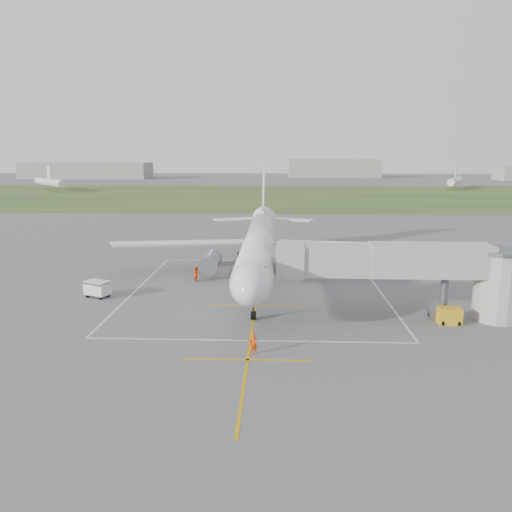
{
  "coord_description": "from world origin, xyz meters",
  "views": [
    {
      "loc": [
        2.14,
        -59.59,
        15.39
      ],
      "look_at": [
        -0.19,
        -4.0,
        4.0
      ],
      "focal_mm": 35.0,
      "sensor_mm": 36.0,
      "label": 1
    }
  ],
  "objects_px": {
    "jet_bridge": "(421,270)",
    "baggage_cart": "(97,289)",
    "airliner": "(259,245)",
    "ramp_worker_wing": "(197,274)",
    "gpu_unit": "(449,316)",
    "ramp_worker_nose": "(254,344)"
  },
  "relations": [
    {
      "from": "jet_bridge",
      "to": "baggage_cart",
      "type": "bearing_deg",
      "value": 170.03
    },
    {
      "from": "ramp_worker_nose",
      "to": "ramp_worker_wing",
      "type": "bearing_deg",
      "value": 93.13
    },
    {
      "from": "airliner",
      "to": "ramp_worker_wing",
      "type": "height_order",
      "value": "airliner"
    },
    {
      "from": "baggage_cart",
      "to": "ramp_worker_nose",
      "type": "xyz_separation_m",
      "value": [
        17.86,
        -15.21,
        -0.07
      ]
    },
    {
      "from": "gpu_unit",
      "to": "baggage_cart",
      "type": "distance_m",
      "value": 36.32
    },
    {
      "from": "jet_bridge",
      "to": "baggage_cart",
      "type": "xyz_separation_m",
      "value": [
        -33.16,
        5.83,
        -3.81
      ]
    },
    {
      "from": "jet_bridge",
      "to": "baggage_cart",
      "type": "relative_size",
      "value": 7.72
    },
    {
      "from": "airliner",
      "to": "ramp_worker_nose",
      "type": "relative_size",
      "value": 27.22
    },
    {
      "from": "airliner",
      "to": "ramp_worker_wing",
      "type": "xyz_separation_m",
      "value": [
        -7.68,
        -1.06,
        -3.45
      ]
    },
    {
      "from": "jet_bridge",
      "to": "baggage_cart",
      "type": "distance_m",
      "value": 33.88
    },
    {
      "from": "airliner",
      "to": "ramp_worker_nose",
      "type": "bearing_deg",
      "value": -88.97
    },
    {
      "from": "airliner",
      "to": "gpu_unit",
      "type": "xyz_separation_m",
      "value": [
        18.15,
        -15.7,
        -3.63
      ]
    },
    {
      "from": "baggage_cart",
      "to": "ramp_worker_wing",
      "type": "relative_size",
      "value": 1.61
    },
    {
      "from": "airliner",
      "to": "gpu_unit",
      "type": "relative_size",
      "value": 22.08
    },
    {
      "from": "baggage_cart",
      "to": "ramp_worker_wing",
      "type": "bearing_deg",
      "value": 61.19
    },
    {
      "from": "airliner",
      "to": "baggage_cart",
      "type": "relative_size",
      "value": 15.42
    },
    {
      "from": "airliner",
      "to": "ramp_worker_wing",
      "type": "distance_m",
      "value": 8.49
    },
    {
      "from": "gpu_unit",
      "to": "baggage_cart",
      "type": "relative_size",
      "value": 0.7
    },
    {
      "from": "gpu_unit",
      "to": "airliner",
      "type": "bearing_deg",
      "value": 141.81
    },
    {
      "from": "ramp_worker_wing",
      "to": "baggage_cart",
      "type": "bearing_deg",
      "value": 88.48
    },
    {
      "from": "ramp_worker_wing",
      "to": "airliner",
      "type": "bearing_deg",
      "value": -120.74
    },
    {
      "from": "jet_bridge",
      "to": "ramp_worker_nose",
      "type": "bearing_deg",
      "value": -148.49
    }
  ]
}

